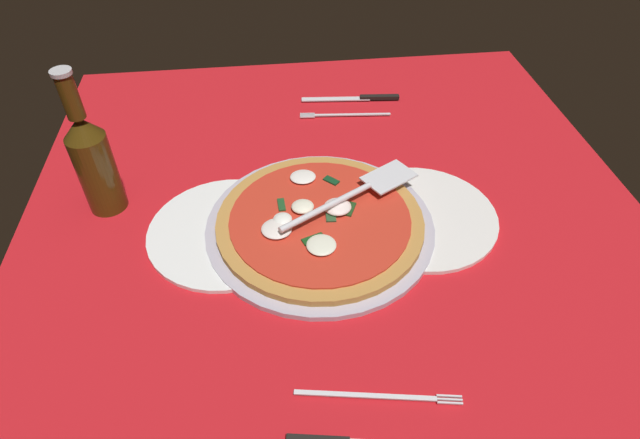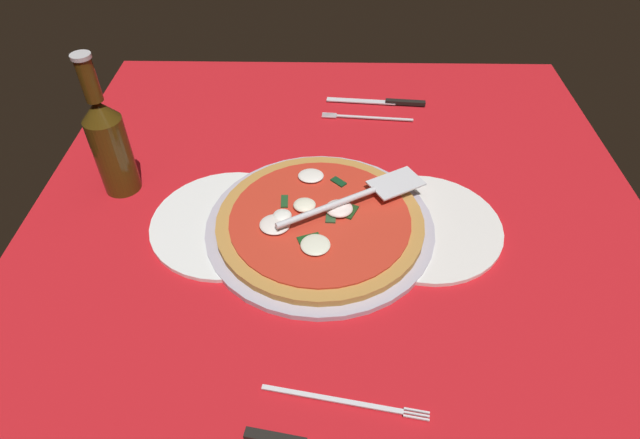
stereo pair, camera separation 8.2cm
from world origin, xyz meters
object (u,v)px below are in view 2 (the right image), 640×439
(beer_bottle, at_px, (109,143))
(dinner_plate_left, at_px, (424,226))
(pizza_server, at_px, (358,196))
(place_setting_near, at_px, (376,111))
(dinner_plate_right, at_px, (229,223))
(pizza, at_px, (319,220))
(place_setting_far, at_px, (326,425))

(beer_bottle, bearing_deg, dinner_plate_left, 169.89)
(pizza_server, relative_size, place_setting_near, 1.10)
(dinner_plate_right, distance_m, place_setting_near, 0.43)
(pizza, xyz_separation_m, place_setting_near, (-0.11, -0.35, -0.02))
(pizza_server, height_order, place_setting_far, pizza_server)
(pizza_server, bearing_deg, dinner_plate_right, 156.41)
(dinner_plate_right, xyz_separation_m, pizza_server, (-0.21, -0.02, 0.04))
(dinner_plate_left, bearing_deg, dinner_plate_right, -0.50)
(dinner_plate_left, height_order, place_setting_far, place_setting_far)
(dinner_plate_left, relative_size, place_setting_near, 1.14)
(dinner_plate_right, height_order, place_setting_near, place_setting_near)
(dinner_plate_left, relative_size, pizza_server, 1.03)
(pizza, relative_size, beer_bottle, 1.32)
(dinner_plate_left, bearing_deg, place_setting_far, 65.05)
(place_setting_near, xyz_separation_m, place_setting_far, (0.10, 0.68, -0.00))
(dinner_plate_right, bearing_deg, pizza, 176.63)
(dinner_plate_left, distance_m, pizza, 0.17)
(pizza, xyz_separation_m, beer_bottle, (0.34, -0.10, 0.08))
(pizza, relative_size, pizza_server, 1.36)
(beer_bottle, bearing_deg, pizza_server, 170.96)
(dinner_plate_right, relative_size, beer_bottle, 1.00)
(place_setting_near, height_order, place_setting_far, same)
(dinner_plate_right, height_order, pizza_server, pizza_server)
(place_setting_near, distance_m, beer_bottle, 0.53)
(pizza, relative_size, place_setting_near, 1.50)
(place_setting_far, bearing_deg, pizza_server, 92.10)
(place_setting_far, bearing_deg, pizza, 102.17)
(pizza_server, xyz_separation_m, place_setting_far, (0.05, 0.36, -0.04))
(place_setting_near, bearing_deg, pizza_server, 86.17)
(place_setting_near, bearing_deg, beer_bottle, 34.60)
(pizza_server, distance_m, beer_bottle, 0.41)
(beer_bottle, bearing_deg, place_setting_far, 130.14)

